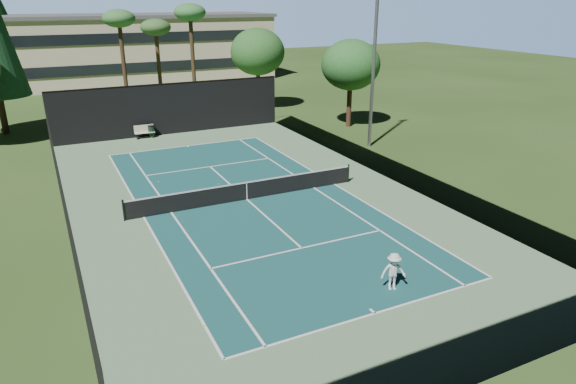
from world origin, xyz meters
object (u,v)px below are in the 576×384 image
(tennis_ball_a, at_px, (204,326))
(tennis_ball_c, at_px, (277,182))
(tennis_net, at_px, (247,190))
(tennis_ball_d, at_px, (158,182))
(trash_bin, at_px, (152,131))
(player, at_px, (393,271))
(tennis_ball_b, at_px, (219,184))
(park_bench, at_px, (144,131))

(tennis_ball_a, height_order, tennis_ball_c, tennis_ball_a)
(tennis_ball_a, bearing_deg, tennis_net, 61.25)
(tennis_ball_d, bearing_deg, tennis_ball_c, -26.06)
(tennis_net, bearing_deg, trash_bin, 96.30)
(player, relative_size, trash_bin, 1.57)
(tennis_net, distance_m, tennis_ball_c, 3.18)
(tennis_net, relative_size, tennis_ball_b, 214.33)
(player, distance_m, trash_bin, 26.68)
(tennis_ball_c, relative_size, tennis_ball_d, 0.83)
(tennis_ball_c, height_order, trash_bin, trash_bin)
(tennis_ball_a, bearing_deg, player, -6.33)
(player, xyz_separation_m, park_bench, (-3.81, 26.43, -0.19))
(park_bench, bearing_deg, player, -81.80)
(player, bearing_deg, tennis_net, 118.16)
(tennis_net, height_order, player, player)
(player, distance_m, tennis_ball_c, 12.67)
(park_bench, height_order, trash_bin, park_bench)
(tennis_ball_a, height_order, trash_bin, trash_bin)
(tennis_ball_a, distance_m, tennis_ball_c, 14.33)
(player, bearing_deg, tennis_ball_d, 128.53)
(park_bench, relative_size, trash_bin, 1.59)
(tennis_ball_d, bearing_deg, tennis_ball_b, -31.21)
(tennis_ball_a, relative_size, tennis_ball_d, 1.08)
(tennis_ball_d, bearing_deg, park_bench, 82.67)
(park_bench, distance_m, trash_bin, 0.57)
(player, relative_size, tennis_ball_a, 19.54)
(player, relative_size, tennis_ball_d, 21.15)
(tennis_net, bearing_deg, player, -82.03)
(player, height_order, tennis_ball_b, player)
(tennis_ball_a, xyz_separation_m, tennis_ball_d, (1.83, 14.89, -0.00))
(tennis_ball_b, bearing_deg, tennis_ball_d, 148.79)
(tennis_ball_c, xyz_separation_m, trash_bin, (-4.31, 13.88, 0.45))
(tennis_ball_d, relative_size, park_bench, 0.05)
(tennis_ball_c, xyz_separation_m, park_bench, (-4.88, 13.82, 0.52))
(tennis_ball_d, bearing_deg, player, -71.66)
(tennis_ball_a, height_order, tennis_ball_b, tennis_ball_a)
(tennis_ball_b, xyz_separation_m, trash_bin, (-1.14, 12.68, 0.45))
(tennis_ball_a, bearing_deg, tennis_ball_d, 82.99)
(player, distance_m, park_bench, 26.70)
(tennis_ball_c, xyz_separation_m, tennis_ball_d, (-6.26, 3.06, 0.01))
(player, distance_m, tennis_ball_d, 16.52)
(player, height_order, tennis_ball_d, player)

